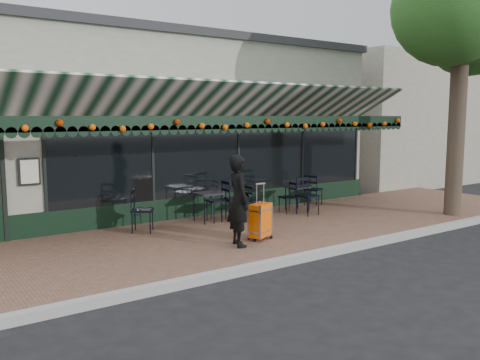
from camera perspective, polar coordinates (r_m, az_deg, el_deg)
ground at (r=9.38m, az=6.82°, el=-8.94°), size 80.00×80.00×0.00m
sidewalk at (r=10.88m, az=-0.28°, el=-6.22°), size 18.00×4.00×0.15m
curb at (r=9.30m, az=7.16°, el=-8.60°), size 18.00×0.16×0.15m
restaurant_building at (r=15.73m, az=-12.61°, el=5.83°), size 12.00×9.60×4.50m
neighbor_building_right at (r=24.05m, az=17.32°, el=6.39°), size 12.00×8.00×4.80m
woman at (r=9.55m, az=-0.14°, el=-2.32°), size 0.57×0.72×1.74m
suitcase at (r=10.13m, az=2.27°, el=-4.60°), size 0.56×0.45×1.13m
cafe_table_a at (r=13.24m, az=6.46°, el=-1.00°), size 0.52×0.52×0.64m
cafe_table_b at (r=11.80m, az=-3.64°, el=-1.75°), size 0.56×0.56×0.69m
chair_a_left at (r=12.97m, az=5.42°, el=-1.97°), size 0.41×0.41×0.78m
chair_a_right at (r=14.14m, az=8.24°, el=-1.08°), size 0.56×0.56×0.86m
chair_a_front at (r=12.75m, az=7.62°, el=-1.82°), size 0.50×0.50×0.93m
chair_b_left at (r=11.87m, az=-2.49°, el=-2.39°), size 0.53×0.53×0.95m
chair_b_right at (r=12.51m, az=1.48°, el=-2.31°), size 0.41×0.41×0.77m
chair_b_front at (r=11.92m, az=-0.38°, el=-2.19°), size 0.64×0.64×1.01m
chair_solo at (r=10.96m, az=-10.92°, el=-3.40°), size 0.64×0.64×0.92m
street_tree at (r=14.13m, az=24.02°, el=17.32°), size 3.77×3.26×6.93m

